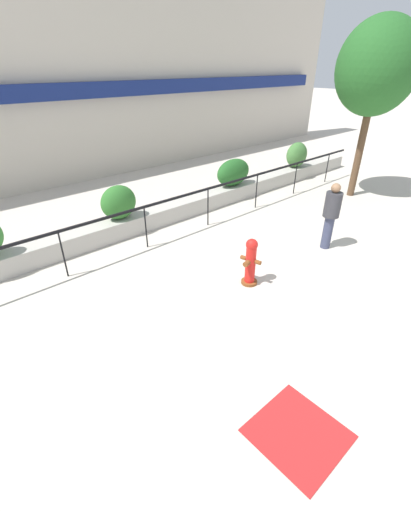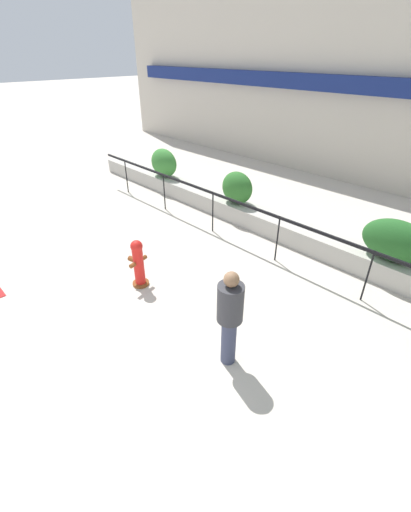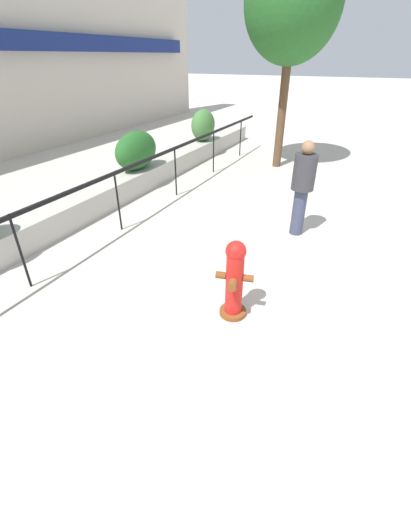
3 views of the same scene
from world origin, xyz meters
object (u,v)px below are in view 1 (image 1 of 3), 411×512
hedge_bush_2 (233,172)px  hedge_bush_3 (297,155)px  hedge_bush_1 (119,202)px  fire_hydrant (251,261)px  street_tree (378,68)px  pedestrian (331,212)px

hedge_bush_2 → hedge_bush_3: size_ratio=1.39×
hedge_bush_1 → hedge_bush_2: size_ratio=0.71×
fire_hydrant → street_tree: street_tree is taller
hedge_bush_3 → street_tree: size_ratio=0.18×
hedge_bush_2 → hedge_bush_3: (3.68, 0.00, 0.04)m
hedge_bush_3 → fire_hydrant: bearing=-150.9°
hedge_bush_1 → fire_hydrant: bearing=-78.2°
fire_hydrant → pedestrian: bearing=-3.9°
fire_hydrant → street_tree: (7.13, 1.44, 3.55)m
hedge_bush_1 → hedge_bush_2: bearing=0.0°
fire_hydrant → pedestrian: 2.79m
hedge_bush_2 → street_tree: (3.55, -2.59, 3.14)m
street_tree → pedestrian: (-4.37, -1.62, -3.11)m
hedge_bush_1 → pedestrian: 5.54m
fire_hydrant → pedestrian: size_ratio=0.62×
fire_hydrant → hedge_bush_2: bearing=48.4°
fire_hydrant → street_tree: size_ratio=0.19×
hedge_bush_3 → street_tree: 4.05m
pedestrian → hedge_bush_3: bearing=43.1°
hedge_bush_1 → pedestrian: (3.60, -4.22, 0.02)m
hedge_bush_3 → street_tree: street_tree is taller
fire_hydrant → pedestrian: (2.75, -0.19, 0.44)m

